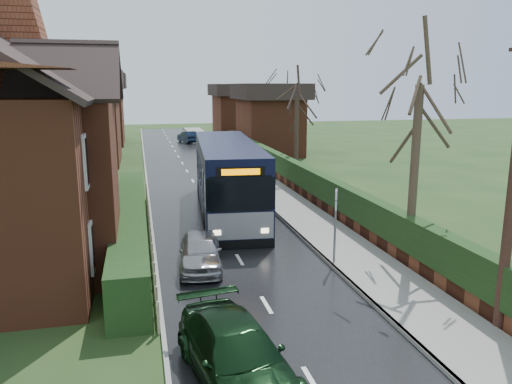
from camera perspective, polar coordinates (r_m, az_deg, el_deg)
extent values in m
plane|color=#364B20|center=(16.84, -0.53, -10.05)|extent=(140.00, 140.00, 0.00)
cube|color=black|center=(26.23, -5.35, -1.94)|extent=(6.00, 100.00, 0.02)
cube|color=slate|center=(27.10, 3.58, -1.32)|extent=(2.50, 100.00, 0.14)
cube|color=gray|center=(26.78, 1.12, -1.46)|extent=(0.12, 100.00, 0.14)
cube|color=gray|center=(25.99, -12.03, -2.19)|extent=(0.12, 100.00, 0.10)
cube|color=black|center=(20.97, -14.09, -3.62)|extent=(1.20, 16.00, 1.60)
cube|color=brown|center=(27.52, 6.68, -0.67)|extent=(0.30, 50.00, 0.60)
cube|color=black|center=(27.34, 6.72, 1.16)|extent=(0.60, 50.00, 1.20)
cube|color=brown|center=(17.66, -19.74, 0.45)|extent=(2.50, 4.00, 6.00)
cube|color=brown|center=(24.81, -25.03, 17.62)|extent=(0.90, 1.40, 2.20)
cube|color=silver|center=(16.01, -18.18, -5.78)|extent=(0.08, 1.20, 1.60)
cube|color=black|center=(16.01, -18.07, -5.78)|extent=(0.03, 0.95, 1.35)
cube|color=silver|center=(15.44, -18.81, 3.45)|extent=(0.08, 1.20, 1.60)
cube|color=black|center=(15.44, -18.70, 3.45)|extent=(0.03, 0.95, 1.35)
cube|color=silver|center=(19.85, -17.27, -2.30)|extent=(0.08, 1.20, 1.60)
cube|color=black|center=(19.85, -17.18, -2.29)|extent=(0.03, 0.95, 1.35)
cube|color=silver|center=(19.40, -17.75, 5.16)|extent=(0.08, 1.20, 1.60)
cube|color=black|center=(19.39, -17.66, 5.17)|extent=(0.03, 0.95, 1.35)
cube|color=silver|center=(23.75, -16.65, 0.05)|extent=(0.08, 1.20, 1.60)
cube|color=black|center=(23.74, -16.58, 0.05)|extent=(0.03, 0.95, 1.35)
cube|color=silver|center=(23.36, -17.04, 6.30)|extent=(0.08, 1.20, 1.60)
cube|color=black|center=(23.36, -16.96, 6.30)|extent=(0.03, 0.95, 1.35)
cube|color=silver|center=(26.20, -16.36, 1.16)|extent=(0.08, 1.20, 1.60)
cube|color=black|center=(26.19, -16.30, 1.17)|extent=(0.03, 0.95, 1.35)
cube|color=silver|center=(25.85, -16.70, 6.83)|extent=(0.08, 1.20, 1.60)
cube|color=black|center=(25.85, -16.64, 6.83)|extent=(0.03, 0.95, 1.35)
cube|color=black|center=(25.20, -3.29, -0.19)|extent=(3.68, 12.03, 1.23)
cube|color=black|center=(24.96, -3.33, 2.63)|extent=(3.70, 12.03, 1.29)
cube|color=black|center=(24.82, -3.35, 4.91)|extent=(3.68, 12.03, 0.71)
cube|color=black|center=(25.39, -3.27, -1.96)|extent=(3.68, 12.03, 0.38)
cube|color=gray|center=(19.54, -1.73, -3.89)|extent=(2.58, 0.34, 1.08)
cube|color=black|center=(19.20, -1.75, -0.20)|extent=(2.42, 0.28, 1.40)
cube|color=black|center=(19.03, -1.76, 2.33)|extent=(1.88, 0.24, 0.38)
cube|color=#FF8C00|center=(18.99, -1.75, 2.31)|extent=(1.48, 0.17, 0.24)
cube|color=black|center=(19.75, -1.72, -5.94)|extent=(2.64, 0.36, 0.32)
cube|color=#FFF2CC|center=(19.46, -4.47, -4.65)|extent=(0.30, 0.08, 0.19)
cube|color=#FFF2CC|center=(19.67, 1.02, -4.43)|extent=(0.30, 0.08, 0.19)
cylinder|color=black|center=(21.57, -5.59, -3.65)|extent=(0.39, 1.06, 1.03)
cylinder|color=black|center=(21.81, 0.81, -3.41)|extent=(0.39, 1.06, 1.03)
cylinder|color=black|center=(28.93, -6.36, 0.40)|extent=(0.39, 1.06, 1.03)
cylinder|color=black|center=(29.11, -1.57, 0.54)|extent=(0.39, 1.06, 1.03)
imported|color=#A1A0A4|center=(17.83, -6.39, -6.72)|extent=(1.85, 3.77, 1.24)
imported|color=black|center=(11.31, -2.26, -18.11)|extent=(2.52, 4.79, 1.33)
imported|color=black|center=(56.96, -7.76, 6.25)|extent=(2.27, 4.12, 1.29)
cylinder|color=slate|center=(17.92, 9.03, -4.04)|extent=(0.08, 0.08, 2.83)
cube|color=silver|center=(17.62, 9.16, -0.25)|extent=(0.22, 0.42, 0.32)
cube|color=silver|center=(17.71, 9.12, -1.53)|extent=(0.19, 0.37, 0.28)
cylinder|color=#3E3024|center=(18.52, 17.59, 1.70)|extent=(0.31, 0.31, 6.38)
cylinder|color=#32241D|center=(34.33, 4.64, 6.18)|extent=(0.30, 0.30, 5.66)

